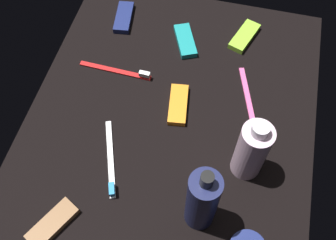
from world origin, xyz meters
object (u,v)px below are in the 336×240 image
Objects in this scene: lotion_bottle at (202,201)px; toothbrush_pink at (249,102)px; snack_bar_teal at (185,41)px; snack_bar_lime at (244,36)px; snack_bar_navy at (124,17)px; toothbrush_white at (111,162)px; snack_bar_brown at (52,224)px; bodywash_bottle at (252,150)px; toothbrush_red at (120,71)px; snack_bar_orange at (178,105)px.

lotion_bottle is 30.29cm from toothbrush_pink.
snack_bar_teal is 15.22cm from snack_bar_lime.
toothbrush_white is at bearing 5.09° from snack_bar_navy.
snack_bar_teal and snack_bar_lime have the same top height.
snack_bar_navy is at bearing -68.88° from snack_bar_lime.
bodywash_bottle is at bearing 149.26° from snack_bar_brown.
toothbrush_red is at bearing -118.03° from bodywash_bottle.
toothbrush_white is at bearing -108.14° from lotion_bottle.
lotion_bottle is 1.95× the size of snack_bar_lime.
bodywash_bottle is 1.65× the size of snack_bar_navy.
snack_bar_teal is 1.00× the size of snack_bar_navy.
bodywash_bottle is 1.65× the size of snack_bar_brown.
snack_bar_brown is at bearing -36.46° from snack_bar_orange.
bodywash_bottle is 36.92cm from snack_bar_teal.
snack_bar_navy is (-17.08, -4.10, 0.14)cm from toothbrush_red.
toothbrush_white is at bearing -50.38° from toothbrush_pink.
toothbrush_pink is 49.68cm from snack_bar_brown.
snack_bar_teal is at bearing 167.44° from toothbrush_white.
toothbrush_pink reaches higher than snack_bar_navy.
snack_bar_orange is (19.18, 2.53, 0.00)cm from snack_bar_teal.
toothbrush_white is (-6.65, -20.28, -8.36)cm from lotion_bottle.
snack_bar_brown and snack_bar_orange have the same top height.
snack_bar_teal is at bearing -168.27° from snack_bar_brown.
toothbrush_red is (-1.66, -31.68, 0.00)cm from toothbrush_pink.
lotion_bottle is at bearing 16.89° from snack_bar_lime.
toothbrush_red is at bearing -37.61° from snack_bar_lime.
toothbrush_pink is at bearing 165.96° from snack_bar_brown.
bodywash_bottle reaches higher than toothbrush_pink.
snack_bar_lime is (-48.10, 2.20, -8.22)cm from lotion_bottle.
snack_bar_teal is 1.00× the size of snack_bar_lime.
toothbrush_red and toothbrush_white have the same top height.
toothbrush_pink is at bearing 27.16° from snack_bar_teal.
toothbrush_red is 1.73× the size of snack_bar_lime.
toothbrush_red is (-30.12, -25.61, -8.36)cm from lotion_bottle.
toothbrush_pink is 1.68× the size of snack_bar_navy.
toothbrush_white is 1.66× the size of snack_bar_brown.
snack_bar_navy is at bearing -149.43° from snack_bar_brown.
toothbrush_pink and toothbrush_red have the same top height.
snack_bar_orange is (-32.35, 17.51, 0.00)cm from snack_bar_brown.
toothbrush_white reaches higher than snack_bar_teal.
snack_bar_lime is at bearing 177.38° from lotion_bottle.
bodywash_bottle is at bearing 102.06° from toothbrush_white.
snack_bar_orange is at bearing 32.74° from snack_bar_navy.
lotion_bottle is 1.12× the size of toothbrush_red.
lotion_bottle is 1.95× the size of snack_bar_orange.
snack_bar_lime is (-41.45, 22.48, 0.14)cm from toothbrush_white.
snack_bar_brown is at bearing -5.36° from snack_bar_navy.
toothbrush_red reaches higher than snack_bar_teal.
lotion_bottle is 45.51cm from snack_bar_teal.
snack_bar_teal and snack_bar_orange have the same top height.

